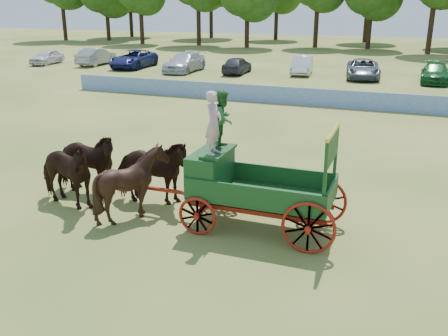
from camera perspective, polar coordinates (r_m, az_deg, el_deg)
ground at (r=15.30m, az=-12.82°, el=-5.15°), size 160.00×160.00×0.00m
horse_lead_left at (r=15.89m, az=-17.89°, el=-0.62°), size 2.68×1.64×2.11m
horse_lead_right at (r=16.71m, az=-15.59°, el=0.54°), size 2.50×1.15×2.11m
horse_wheel_left at (r=14.56m, az=-10.43°, el=-1.74°), size 2.29×2.14×2.11m
horse_wheel_right at (r=15.45m, az=-8.35°, el=-0.42°), size 2.65×1.53×2.11m
farm_dray at (r=13.64m, az=1.36°, el=-0.04°), size 6.00×2.00×3.83m
sponsor_banner at (r=31.38m, az=3.79°, el=8.49°), size 26.00×0.08×1.05m
parked_cars at (r=44.72m, az=-0.57°, el=11.91°), size 37.66×7.30×1.63m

